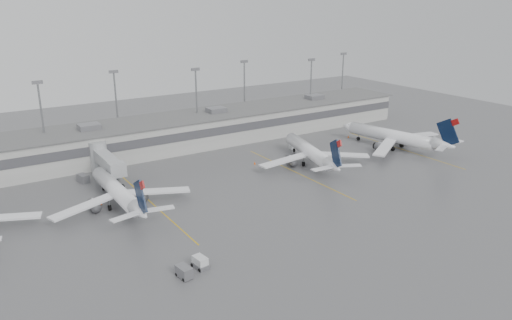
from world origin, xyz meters
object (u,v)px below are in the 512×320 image
jet_mid_left (119,192)px  jet_mid_right (311,152)px  jet_far_right (396,136)px  baggage_tug (200,263)px

jet_mid_left → jet_mid_right: size_ratio=0.99×
jet_mid_left → jet_far_right: 74.82m
jet_mid_left → jet_mid_right: bearing=-0.0°
jet_mid_left → jet_mid_right: 47.33m
jet_far_right → baggage_tug: (-71.86, -27.38, -2.72)m
jet_mid_right → jet_far_right: jet_far_right is taller
jet_mid_right → jet_far_right: (27.47, -1.70, 0.24)m
jet_mid_left → baggage_tug: size_ratio=10.27×
jet_mid_right → baggage_tug: jet_mid_right is taller
jet_mid_left → jet_mid_right: (47.33, 0.21, 0.09)m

